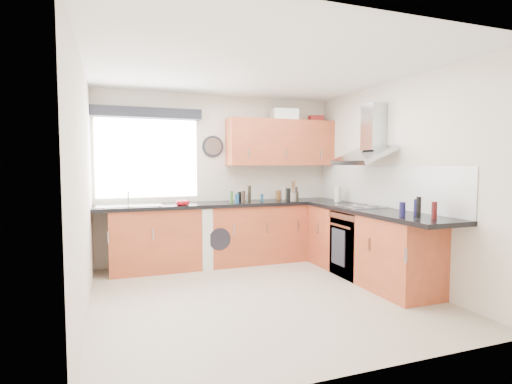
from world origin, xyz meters
name	(u,v)px	position (x,y,z in m)	size (l,w,h in m)	color
ground_plane	(261,295)	(0.00, 0.00, 0.00)	(3.60, 3.60, 0.00)	beige
ceiling	(261,68)	(0.00, 0.00, 2.50)	(3.60, 3.60, 0.02)	white
wall_back	(219,178)	(0.00, 1.80, 1.25)	(3.60, 0.02, 2.50)	silver
wall_front	(356,196)	(0.00, -1.80, 1.25)	(3.60, 0.02, 2.50)	silver
wall_left	(83,187)	(-1.80, 0.00, 1.25)	(0.02, 3.60, 2.50)	silver
wall_right	(395,182)	(1.80, 0.00, 1.25)	(0.02, 3.60, 2.50)	silver
window	(148,158)	(-1.05, 1.79, 1.55)	(1.40, 0.02, 1.10)	silver
window_blind	(147,113)	(-1.05, 1.70, 2.18)	(1.50, 0.18, 0.14)	black
splashback	(379,186)	(1.79, 0.30, 1.18)	(0.01, 3.00, 0.54)	white
base_cab_back	(218,235)	(-0.10, 1.51, 0.43)	(3.00, 0.58, 0.86)	#A24325
base_cab_corner	(315,229)	(1.50, 1.50, 0.43)	(0.60, 0.60, 0.86)	#A24325
base_cab_right	(367,245)	(1.51, 0.15, 0.43)	(0.58, 2.10, 0.86)	#A24325
worktop_back	(225,204)	(0.00, 1.50, 0.89)	(3.60, 0.62, 0.05)	black
worktop_right	(375,211)	(1.50, 0.00, 0.89)	(0.62, 2.42, 0.05)	black
sink	(129,203)	(-1.33, 1.50, 0.95)	(0.84, 0.46, 0.10)	#9FA6AD
oven	(360,244)	(1.50, 0.30, 0.42)	(0.56, 0.58, 0.85)	black
hob_plate	(360,206)	(1.50, 0.30, 0.92)	(0.52, 0.52, 0.01)	#9FA6AD
extractor_hood	(368,141)	(1.60, 0.30, 1.77)	(0.52, 0.78, 0.66)	#9FA6AD
upper_cabinets	(281,143)	(0.95, 1.62, 1.80)	(1.70, 0.35, 0.70)	#A24325
washing_machine	(214,236)	(-0.15, 1.52, 0.43)	(0.58, 0.56, 0.86)	silver
wall_clock	(213,146)	(-0.10, 1.76, 1.73)	(0.32, 0.32, 0.04)	black
casserole	(284,115)	(0.98, 1.60, 2.23)	(0.39, 0.28, 0.16)	silver
storage_box	(316,119)	(1.60, 1.72, 2.20)	(0.22, 0.19, 0.10)	#B22B2C
utensil_pot	(293,197)	(1.03, 1.35, 0.97)	(0.09, 0.09, 0.13)	gray
kitchen_roll	(338,194)	(1.62, 1.05, 1.02)	(0.10, 0.10, 0.23)	silver
tomato_cluster	(182,203)	(-0.65, 1.30, 0.95)	(0.16, 0.16, 0.07)	#A50A15
jar_0	(279,195)	(0.94, 1.69, 0.98)	(0.07, 0.07, 0.14)	brown
jar_1	(247,198)	(0.37, 1.58, 0.96)	(0.04, 0.04, 0.11)	#AFA495
jar_2	(262,198)	(0.59, 1.52, 0.96)	(0.04, 0.04, 0.11)	navy
jar_3	(296,194)	(1.09, 1.35, 1.02)	(0.04, 0.04, 0.21)	#31231B
jar_4	(288,195)	(0.99, 1.43, 1.01)	(0.07, 0.07, 0.19)	black
jar_5	(284,193)	(1.00, 1.62, 1.01)	(0.06, 0.06, 0.20)	#B1A797
jar_6	(297,196)	(1.15, 1.47, 0.98)	(0.06, 0.06, 0.13)	#153713
jar_7	(237,198)	(0.15, 1.37, 0.98)	(0.06, 0.06, 0.14)	#1B5182
jar_8	(240,197)	(0.26, 1.59, 0.98)	(0.07, 0.07, 0.14)	black
jar_9	(243,197)	(0.27, 1.44, 0.99)	(0.06, 0.06, 0.17)	#38281F
jar_10	(249,194)	(0.37, 1.47, 1.03)	(0.05, 0.05, 0.24)	black
jar_11	(232,197)	(0.06, 1.35, 1.00)	(0.04, 0.04, 0.18)	#28571F
bottle_0	(434,211)	(1.51, -0.95, 1.00)	(0.06, 0.06, 0.18)	#4F1013
bottle_1	(417,208)	(1.54, -0.68, 1.00)	(0.07, 0.07, 0.18)	#1A1750
bottle_2	(402,209)	(1.36, -0.65, 0.99)	(0.06, 0.06, 0.15)	#171548
bottle_3	(419,207)	(1.51, -0.74, 1.02)	(0.05, 0.05, 0.21)	black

